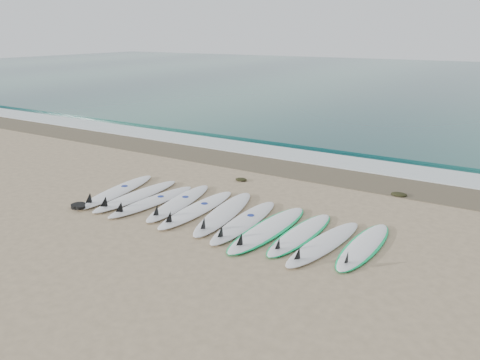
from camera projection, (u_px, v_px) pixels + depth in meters
The scene contains 19 objects.
ground at pixel (222, 217), 9.96m from camera, with size 120.00×120.00×0.00m, color tan.
ocean at pixel (452, 81), 36.38m from camera, with size 120.00×55.00×0.03m, color #1A524D.
wet_sand_band at pixel (301, 170), 13.29m from camera, with size 120.00×1.80×0.01m, color brown.
foam_band at pixel (320, 159), 14.42m from camera, with size 120.00×1.40×0.04m, color silver.
wave_crest at pixel (337, 148), 15.63m from camera, with size 120.00×1.00×0.10m, color #1A524D.
surfboard_0 at pixel (116, 191), 11.35m from camera, with size 0.96×2.81×0.35m.
surfboard_1 at pixel (135, 196), 11.04m from camera, with size 0.62×2.70×0.34m.
surfboard_2 at pixel (150, 202), 10.69m from camera, with size 0.74×2.61×0.33m.
surfboard_3 at pixel (178, 203), 10.62m from camera, with size 0.93×2.70×0.34m.
surfboard_4 at pixel (196, 209), 10.21m from camera, with size 0.60×2.68×0.34m.
surfboard_5 at pixel (223, 213), 9.99m from camera, with size 1.03×2.83×0.35m.
surfboard_6 at pixel (243, 222), 9.55m from camera, with size 0.67×2.64×0.34m.
surfboard_7 at pixel (268, 229), 9.22m from camera, with size 0.79×2.79×0.35m.
surfboard_8 at pixel (300, 234), 9.01m from camera, with size 0.70×2.44×0.31m.
surfboard_9 at pixel (323, 244), 8.58m from camera, with size 0.87×2.54×0.32m.
surfboard_10 at pixel (363, 246), 8.51m from camera, with size 0.65×2.38×0.30m.
seaweed_near at pixel (241, 179), 12.37m from camera, with size 0.32×0.25×0.06m, color black.
seaweed_far at pixel (399, 194), 11.23m from camera, with size 0.38×0.30×0.07m, color black.
leash_coil at pixel (79, 206), 10.44m from camera, with size 0.46×0.36×0.11m.
Camera 1 is at (5.15, -7.68, 3.79)m, focal length 35.00 mm.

